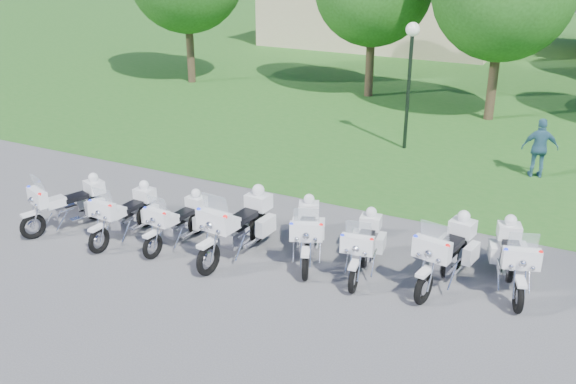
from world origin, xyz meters
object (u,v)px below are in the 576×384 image
at_px(motorcycle_0, 69,203).
at_px(motorcycle_7, 513,258).
at_px(motorcycle_4, 308,232).
at_px(lamp_post, 411,55).
at_px(bystander_c, 540,148).
at_px(motorcycle_5, 364,245).
at_px(motorcycle_2, 178,220).
at_px(motorcycle_1, 126,213).
at_px(motorcycle_6, 447,252).
at_px(motorcycle_3, 238,225).

bearing_deg(motorcycle_0, motorcycle_7, -149.12).
height_order(motorcycle_4, motorcycle_7, motorcycle_7).
height_order(lamp_post, bystander_c, lamp_post).
relative_size(motorcycle_4, motorcycle_5, 0.98).
height_order(motorcycle_2, motorcycle_4, motorcycle_4).
distance_m(motorcycle_2, lamp_post, 9.85).
distance_m(motorcycle_5, bystander_c, 8.07).
bearing_deg(motorcycle_7, motorcycle_1, -5.47).
distance_m(motorcycle_1, motorcycle_4, 4.37).
height_order(motorcycle_2, motorcycle_5, motorcycle_5).
xyz_separation_m(motorcycle_0, bystander_c, (9.75, 8.81, 0.25)).
relative_size(motorcycle_0, motorcycle_1, 0.98).
height_order(motorcycle_2, motorcycle_7, motorcycle_7).
distance_m(motorcycle_1, bystander_c, 11.86).
distance_m(motorcycle_0, lamp_post, 11.36).
height_order(motorcycle_5, bystander_c, bystander_c).
xyz_separation_m(motorcycle_6, lamp_post, (-3.38, 8.14, 2.43)).
height_order(motorcycle_2, motorcycle_3, motorcycle_3).
distance_m(motorcycle_2, motorcycle_6, 6.04).
distance_m(motorcycle_0, motorcycle_1, 1.62).
relative_size(motorcycle_0, motorcycle_5, 0.99).
distance_m(motorcycle_0, motorcycle_2, 2.94).
height_order(motorcycle_2, motorcycle_6, motorcycle_6).
distance_m(motorcycle_1, motorcycle_7, 8.66).
height_order(motorcycle_0, motorcycle_4, motorcycle_4).
relative_size(motorcycle_3, bystander_c, 1.46).
distance_m(motorcycle_7, lamp_post, 9.31).
bearing_deg(motorcycle_4, motorcycle_5, 157.77).
bearing_deg(motorcycle_1, motorcycle_5, -167.36).
height_order(motorcycle_2, bystander_c, bystander_c).
bearing_deg(bystander_c, motorcycle_1, 30.05).
bearing_deg(lamp_post, motorcycle_0, -119.55).
bearing_deg(motorcycle_2, motorcycle_0, 15.22).
distance_m(lamp_post, bystander_c, 4.90).
bearing_deg(motorcycle_7, bystander_c, -104.28).
bearing_deg(motorcycle_2, motorcycle_7, -162.38).
xyz_separation_m(motorcycle_3, lamp_post, (1.05, 9.01, 2.39)).
bearing_deg(lamp_post, motorcycle_1, -112.21).
bearing_deg(motorcycle_1, motorcycle_4, -164.52).
height_order(motorcycle_1, motorcycle_2, motorcycle_1).
bearing_deg(motorcycle_1, motorcycle_0, 9.37).
xyz_separation_m(motorcycle_0, motorcycle_2, (2.90, 0.47, -0.04)).
bearing_deg(motorcycle_3, bystander_c, -117.79).
height_order(motorcycle_0, bystander_c, bystander_c).
bearing_deg(motorcycle_5, motorcycle_1, 1.48).
relative_size(motorcycle_6, bystander_c, 1.38).
xyz_separation_m(motorcycle_3, motorcycle_5, (2.76, 0.55, -0.11)).
xyz_separation_m(motorcycle_4, motorcycle_5, (1.31, 0.01, -0.02)).
bearing_deg(lamp_post, motorcycle_7, -59.02).
bearing_deg(motorcycle_6, lamp_post, -57.77).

